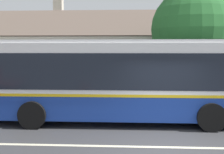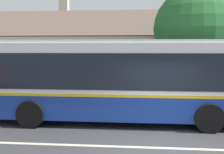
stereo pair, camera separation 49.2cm
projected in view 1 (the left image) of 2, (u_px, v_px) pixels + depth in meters
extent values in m
plane|color=#38383A|center=(170.00, 147.00, 8.11)|extent=(300.00, 300.00, 0.00)
cube|color=gray|center=(152.00, 104.00, 14.06)|extent=(60.00, 3.00, 0.15)
cube|color=beige|center=(170.00, 147.00, 8.11)|extent=(60.00, 0.16, 0.01)
cube|color=beige|center=(151.00, 62.00, 21.52)|extent=(26.84, 9.12, 3.57)
cube|color=brown|center=(155.00, 22.00, 18.97)|extent=(27.44, 4.63, 2.26)
cube|color=brown|center=(150.00, 27.00, 23.50)|extent=(27.44, 4.63, 2.26)
cube|color=beige|center=(58.00, 6.00, 22.39)|extent=(0.70, 0.70, 1.20)
cube|color=black|center=(6.00, 63.00, 17.46)|extent=(1.10, 0.06, 1.30)
cube|color=navy|center=(116.00, 103.00, 11.01)|extent=(10.69, 2.51, 0.89)
cube|color=gold|center=(116.00, 91.00, 10.96)|extent=(10.71, 2.53, 0.10)
cube|color=white|center=(116.00, 67.00, 10.87)|extent=(10.69, 2.51, 1.78)
cube|color=white|center=(116.00, 42.00, 10.77)|extent=(10.48, 2.38, 0.12)
cube|color=black|center=(118.00, 67.00, 12.13)|extent=(9.83, 0.04, 1.28)
cube|color=black|center=(115.00, 72.00, 9.62)|extent=(9.83, 0.04, 1.28)
cube|color=#B21919|center=(87.00, 97.00, 12.35)|extent=(2.99, 0.03, 0.62)
cube|color=black|center=(215.00, 81.00, 11.97)|extent=(0.90, 0.03, 2.42)
cylinder|color=black|center=(194.00, 103.00, 12.10)|extent=(1.00, 0.28, 1.00)
cylinder|color=black|center=(211.00, 117.00, 9.61)|extent=(1.00, 0.28, 1.00)
cylinder|color=black|center=(51.00, 102.00, 12.43)|extent=(1.00, 0.28, 1.00)
cylinder|color=black|center=(32.00, 115.00, 9.95)|extent=(1.00, 0.28, 1.00)
cube|color=brown|center=(44.00, 93.00, 14.09)|extent=(1.53, 0.10, 0.04)
cube|color=brown|center=(44.00, 94.00, 13.94)|extent=(1.53, 0.10, 0.04)
cube|color=brown|center=(43.00, 94.00, 13.80)|extent=(1.53, 0.10, 0.04)
cube|color=brown|center=(42.00, 89.00, 13.64)|extent=(1.53, 0.04, 0.10)
cube|color=brown|center=(42.00, 86.00, 13.63)|extent=(1.53, 0.04, 0.10)
cube|color=black|center=(56.00, 98.00, 13.93)|extent=(0.08, 0.43, 0.45)
cube|color=black|center=(32.00, 98.00, 14.00)|extent=(0.08, 0.43, 0.45)
cylinder|color=#4C3828|center=(190.00, 79.00, 14.98)|extent=(0.34, 0.34, 2.48)
sphere|color=#235B28|center=(192.00, 29.00, 14.71)|extent=(4.24, 4.24, 4.24)
sphere|color=#235B28|center=(206.00, 41.00, 14.71)|extent=(2.77, 2.77, 2.77)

